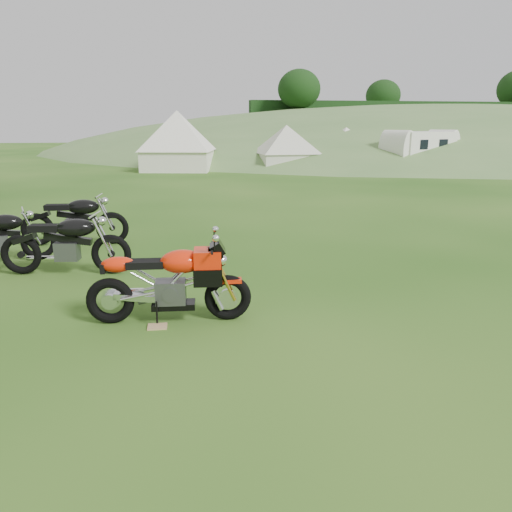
{
  "coord_description": "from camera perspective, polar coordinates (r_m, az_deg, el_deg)",
  "views": [
    {
      "loc": [
        -1.17,
        -6.03,
        2.26
      ],
      "look_at": [
        -0.09,
        0.4,
        0.53
      ],
      "focal_mm": 35.0,
      "sensor_mm": 36.0,
      "label": 1
    }
  ],
  "objects": [
    {
      "name": "tent_left",
      "position": [
        25.59,
        -8.91,
        12.77
      ],
      "size": [
        3.79,
        3.79,
        2.79
      ],
      "primitive_type": null,
      "rotation": [
        0.0,
        0.0,
        -0.2
      ],
      "color": "white",
      "rests_on": "ground"
    },
    {
      "name": "vintage_moto_a",
      "position": [
        8.16,
        -20.98,
        1.49
      ],
      "size": [
        1.97,
        0.72,
        1.01
      ],
      "primitive_type": null,
      "rotation": [
        0.0,
        0.0,
        -0.14
      ],
      "color": "black",
      "rests_on": "ground"
    },
    {
      "name": "ground",
      "position": [
        6.55,
        1.37,
        -5.3
      ],
      "size": [
        120.0,
        120.0,
        0.0
      ],
      "primitive_type": "plane",
      "color": "#1A4A0F",
      "rests_on": "ground"
    },
    {
      "name": "plywood_board",
      "position": [
        5.88,
        -11.21,
        -7.91
      ],
      "size": [
        0.23,
        0.18,
        0.02
      ],
      "primitive_type": "cube",
      "rotation": [
        0.0,
        0.0,
        -0.03
      ],
      "color": "tan",
      "rests_on": "ground"
    },
    {
      "name": "hillside",
      "position": [
        52.51,
        19.53,
        11.59
      ],
      "size": [
        80.0,
        64.0,
        8.0
      ],
      "primitive_type": "ellipsoid",
      "color": "#537B3E",
      "rests_on": "ground"
    },
    {
      "name": "hedgerow",
      "position": [
        52.51,
        19.53,
        11.59
      ],
      "size": [
        36.0,
        1.2,
        8.6
      ],
      "primitive_type": null,
      "color": "#143311",
      "rests_on": "ground"
    },
    {
      "name": "sport_motorcycle",
      "position": [
        5.86,
        -9.96,
        -2.37
      ],
      "size": [
        1.85,
        0.6,
        1.09
      ],
      "primitive_type": null,
      "rotation": [
        0.0,
        0.0,
        -0.08
      ],
      "color": "red",
      "rests_on": "ground"
    },
    {
      "name": "vintage_moto_d",
      "position": [
        10.12,
        -20.06,
        4.03
      ],
      "size": [
        1.97,
        0.58,
        1.02
      ],
      "primitive_type": null,
      "rotation": [
        0.0,
        0.0,
        -0.07
      ],
      "color": "black",
      "rests_on": "ground"
    },
    {
      "name": "tent_right",
      "position": [
        28.87,
        10.2,
        12.43
      ],
      "size": [
        3.16,
        3.16,
        2.27
      ],
      "primitive_type": null,
      "rotation": [
        0.0,
        0.0,
        0.23
      ],
      "color": "silver",
      "rests_on": "ground"
    },
    {
      "name": "tent_mid",
      "position": [
        25.71,
        3.48,
        12.46
      ],
      "size": [
        2.85,
        2.85,
        2.36
      ],
      "primitive_type": null,
      "rotation": [
        0.0,
        0.0,
        0.05
      ],
      "color": "beige",
      "rests_on": "ground"
    },
    {
      "name": "caravan",
      "position": [
        26.48,
        18.2,
        11.36
      ],
      "size": [
        4.51,
        3.29,
        1.93
      ],
      "primitive_type": null,
      "rotation": [
        0.0,
        0.0,
        0.4
      ],
      "color": "white",
      "rests_on": "ground"
    }
  ]
}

